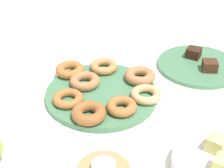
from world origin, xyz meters
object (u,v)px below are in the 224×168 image
Objects in this scene: donut_2 at (104,66)px; donut_4 at (140,76)px; donut_plate at (102,94)px; melon_chunk_left at (216,144)px; fruit_bowl at (213,166)px; melon_chunk_right at (223,166)px; donut_0 at (146,95)px; tealight at (103,167)px; donut_3 at (89,113)px; donut_7 at (122,106)px; brownie_near at (194,53)px; brownie_far at (210,66)px; donut_1 at (85,81)px; donut_6 at (70,70)px; cake_plate at (198,65)px; donut_5 at (68,99)px.

donut_4 is (0.03, 0.12, 0.00)m from donut_2.
donut_plate is 3.75× the size of donut_2.
melon_chunk_left is (0.26, 0.21, 0.02)m from donut_4.
melon_chunk_right is at bearing 23.20° from fruit_bowl.
donut_0 is 0.29m from tealight.
donut_2 is 0.46m from fruit_bowl.
donut_3 is 1.11× the size of donut_7.
melon_chunk_left reaches higher than donut_0.
brownie_near is at bearing 148.36° from donut_3.
brownie_far reaches higher than donut_7.
tealight reaches higher than donut_1.
donut_4 is 1.03× the size of donut_6.
cake_plate is 0.44m from fruit_bowl.
donut_2 is 0.32m from brownie_far.
donut_5 is 0.27m from tealight.
donut_6 is at bearing -60.51° from brownie_near.
donut_7 is at bearing -25.96° from brownie_near.
donut_0 is 0.32× the size of cake_plate.
donut_plate is 0.10m from donut_5.
donut_5 is at bearing -106.31° from melon_chunk_left.
donut_3 reaches higher than donut_7.
cake_plate is at bearing 150.20° from donut_0.
brownie_far is 0.25× the size of fruit_bowl.
brownie_near is 1.00× the size of brownie_far.
brownie_far reaches higher than cake_plate.
donut_7 is at bearing 27.82° from donut_2.
donut_7 is at bearing 89.74° from donut_5.
donut_6 is (-0.07, -0.12, 0.02)m from donut_plate.
tealight reaches higher than donut_7.
donut_6 is 0.50m from fruit_bowl.
donut_5 is 0.39m from melon_chunk_left.
brownie_near is 1.21× the size of melon_chunk_left.
donut_3 is 0.43m from brownie_far.
tealight is (0.55, -0.15, 0.01)m from brownie_near.
donut_5 is (0.07, -0.07, 0.02)m from donut_plate.
donut_6 is 1.99× the size of brownie_near.
melon_chunk_left is at bearing -167.91° from melon_chunk_right.
donut_4 and brownie_far have the same top height.
donut_5 is at bearing -14.94° from donut_2.
donut_3 is 2.42× the size of melon_chunk_left.
melon_chunk_left reaches higher than donut_5.
donut_6 is (-0.14, -0.04, 0.00)m from donut_5.
brownie_far is (-0.26, 0.36, 0.00)m from donut_5.
donut_2 is 0.30m from cake_plate.
tealight is at bearing -70.94° from fruit_bowl.
melon_chunk_right reaches higher than donut_7.
donut_4 is 0.34m from melon_chunk_left.
donut_3 is at bearing -36.56° from cake_plate.
tealight is (0.17, 0.08, 0.01)m from donut_3.
melon_chunk_right is (0.06, 0.01, 0.00)m from melon_chunk_left.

